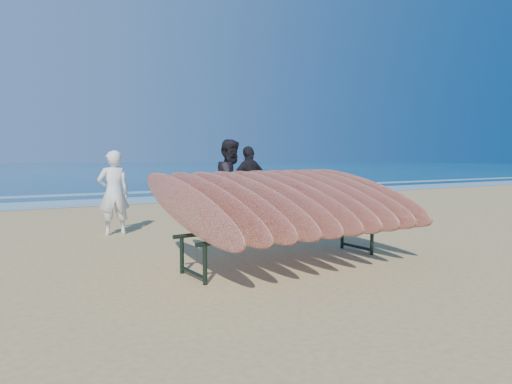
# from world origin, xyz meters

# --- Properties ---
(ground) EXTENTS (120.00, 120.00, 0.00)m
(ground) POSITION_xyz_m (0.00, 0.00, 0.00)
(ground) COLOR tan
(ground) RESTS_ON ground
(ocean) EXTENTS (160.00, 160.00, 0.00)m
(ocean) POSITION_xyz_m (0.00, 55.00, 0.01)
(ocean) COLOR navy
(ocean) RESTS_ON ground
(foam_near) EXTENTS (160.00, 160.00, 0.00)m
(foam_near) POSITION_xyz_m (0.00, 10.00, 0.01)
(foam_near) COLOR white
(foam_near) RESTS_ON ground
(foam_far) EXTENTS (160.00, 160.00, 0.00)m
(foam_far) POSITION_xyz_m (0.00, 13.50, 0.01)
(foam_far) COLOR white
(foam_far) RESTS_ON ground
(surfboard_rack) EXTENTS (3.40, 3.08, 1.49)m
(surfboard_rack) POSITION_xyz_m (-0.20, -0.42, 0.91)
(surfboard_rack) COLOR black
(surfboard_rack) RESTS_ON ground
(person_white) EXTENTS (0.63, 0.43, 1.67)m
(person_white) POSITION_xyz_m (-1.82, 3.28, 0.83)
(person_white) COLOR white
(person_white) RESTS_ON ground
(person_dark_a) EXTENTS (1.18, 1.13, 1.92)m
(person_dark_a) POSITION_xyz_m (0.70, 3.14, 0.96)
(person_dark_a) COLOR black
(person_dark_a) RESTS_ON ground
(person_dark_b) EXTENTS (1.11, 0.60, 1.80)m
(person_dark_b) POSITION_xyz_m (1.68, 4.12, 0.90)
(person_dark_b) COLOR black
(person_dark_b) RESTS_ON ground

